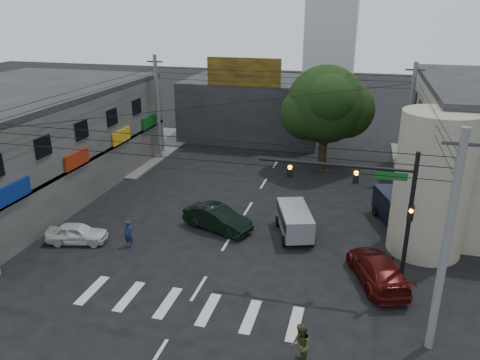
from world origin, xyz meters
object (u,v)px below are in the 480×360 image
at_px(street_tree, 326,105).
at_px(utility_pole_far_right, 409,123).
at_px(dark_sedan, 217,218).
at_px(maroon_sedan, 378,269).
at_px(traffic_officer, 129,234).
at_px(utility_pole_far_left, 158,108).
at_px(navy_van, 400,212).
at_px(pedestrian_olive, 301,346).
at_px(utility_pole_near_right, 446,247).
at_px(white_compact, 77,233).
at_px(silver_minivan, 295,222).
at_px(traffic_gantry, 373,199).

xyz_separation_m(street_tree, utility_pole_far_right, (6.50, -1.00, -0.87)).
height_order(dark_sedan, maroon_sedan, dark_sedan).
bearing_deg(traffic_officer, street_tree, 62.41).
distance_m(utility_pole_far_left, maroon_sedan, 25.18).
relative_size(navy_van, traffic_officer, 3.30).
xyz_separation_m(street_tree, pedestrian_olive, (1.55, -23.94, -4.55)).
relative_size(utility_pole_near_right, maroon_sedan, 1.72).
xyz_separation_m(white_compact, maroon_sedan, (16.94, 0.21, 0.12)).
distance_m(maroon_sedan, traffic_officer, 13.78).
distance_m(navy_van, traffic_officer, 16.60).
distance_m(utility_pole_near_right, silver_minivan, 11.47).
relative_size(maroon_sedan, traffic_officer, 3.41).
xyz_separation_m(utility_pole_far_right, maroon_sedan, (-2.04, -16.11, -3.88)).
xyz_separation_m(utility_pole_far_left, silver_minivan, (14.16, -12.10, -3.76)).
xyz_separation_m(traffic_gantry, pedestrian_olive, (-2.27, -5.93, -3.91)).
xyz_separation_m(utility_pole_far_right, pedestrian_olive, (-4.95, -22.94, -3.68)).
height_order(traffic_gantry, white_compact, traffic_gantry).
height_order(traffic_gantry, utility_pole_far_left, utility_pole_far_left).
bearing_deg(street_tree, utility_pole_far_left, -176.05).
relative_size(utility_pole_near_right, navy_van, 1.78).
relative_size(utility_pole_far_right, maroon_sedan, 1.72).
distance_m(dark_sedan, silver_minivan, 4.76).
bearing_deg(navy_van, pedestrian_olive, 143.40).
distance_m(traffic_gantry, utility_pole_near_right, 4.41).
bearing_deg(utility_pole_far_left, dark_sedan, -53.03).
bearing_deg(white_compact, street_tree, -49.22).
bearing_deg(traffic_officer, utility_pole_far_right, 46.46).
relative_size(utility_pole_near_right, utility_pole_far_left, 1.00).
bearing_deg(utility_pole_near_right, traffic_gantry, 127.42).
relative_size(utility_pole_far_right, navy_van, 1.78).
height_order(utility_pole_far_left, silver_minivan, utility_pole_far_left).
relative_size(white_compact, traffic_officer, 2.38).
relative_size(white_compact, maroon_sedan, 0.70).
xyz_separation_m(street_tree, dark_sedan, (-5.08, -13.51, -4.74)).
height_order(traffic_gantry, utility_pole_far_right, utility_pole_far_right).
distance_m(utility_pole_near_right, dark_sedan, 14.59).
relative_size(utility_pole_near_right, dark_sedan, 1.95).
bearing_deg(street_tree, pedestrian_olive, -86.29).
bearing_deg(utility_pole_far_right, traffic_gantry, -98.94).
height_order(white_compact, maroon_sedan, maroon_sedan).
xyz_separation_m(utility_pole_far_left, navy_van, (20.32, -9.18, -3.63)).
bearing_deg(maroon_sedan, traffic_officer, -20.29).
xyz_separation_m(dark_sedan, maroon_sedan, (9.54, -3.60, -0.02)).
bearing_deg(utility_pole_near_right, traffic_officer, 164.05).
xyz_separation_m(utility_pole_far_left, white_compact, (2.01, -16.32, -4.00)).
bearing_deg(utility_pole_far_right, dark_sedan, -132.79).
relative_size(street_tree, traffic_gantry, 1.21).
height_order(street_tree, utility_pole_far_left, utility_pole_far_left).
distance_m(utility_pole_near_right, navy_van, 11.91).
distance_m(street_tree, utility_pole_far_left, 14.56).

